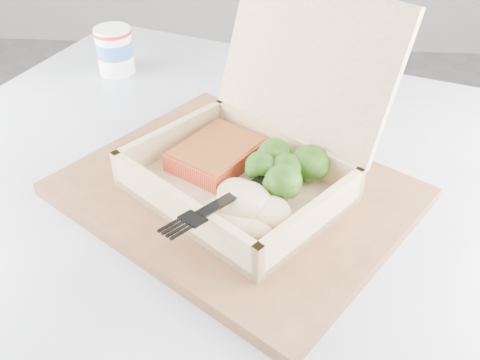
# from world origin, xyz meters

# --- Properties ---
(cafe_table) EXTENTS (1.10, 1.10, 0.75)m
(cafe_table) POSITION_xyz_m (0.15, -0.23, 0.56)
(cafe_table) COLOR black
(cafe_table) RESTS_ON floor
(serving_tray) EXTENTS (0.50, 0.48, 0.02)m
(serving_tray) POSITION_xyz_m (0.20, -0.25, 0.76)
(serving_tray) COLOR brown
(serving_tray) RESTS_ON cafe_table
(takeout_container) EXTENTS (0.34, 0.34, 0.22)m
(takeout_container) POSITION_xyz_m (0.23, -0.23, 0.82)
(takeout_container) COLOR tan
(takeout_container) RESTS_ON serving_tray
(salmon_fillet) EXTENTS (0.13, 0.14, 0.02)m
(salmon_fillet) POSITION_xyz_m (0.17, -0.21, 0.79)
(salmon_fillet) COLOR #EB4C2D
(salmon_fillet) RESTS_ON takeout_container
(broccoli_pile) EXTENTS (0.11, 0.11, 0.04)m
(broccoli_pile) POSITION_xyz_m (0.26, -0.25, 0.80)
(broccoli_pile) COLOR #3A7219
(broccoli_pile) RESTS_ON takeout_container
(mashed_potatoes) EXTENTS (0.10, 0.09, 0.03)m
(mashed_potatoes) POSITION_xyz_m (0.21, -0.31, 0.80)
(mashed_potatoes) COLOR #C9B782
(mashed_potatoes) RESTS_ON takeout_container
(plastic_fork) EXTENTS (0.11, 0.15, 0.02)m
(plastic_fork) POSITION_xyz_m (0.22, -0.29, 0.81)
(plastic_fork) COLOR black
(plastic_fork) RESTS_ON mashed_potatoes
(paper_cup) EXTENTS (0.06, 0.06, 0.08)m
(paper_cup) POSITION_xyz_m (-0.04, 0.09, 0.80)
(paper_cup) COLOR white
(paper_cup) RESTS_ON cafe_table
(receipt) EXTENTS (0.16, 0.16, 0.00)m
(receipt) POSITION_xyz_m (0.27, -0.07, 0.75)
(receipt) COLOR silver
(receipt) RESTS_ON cafe_table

